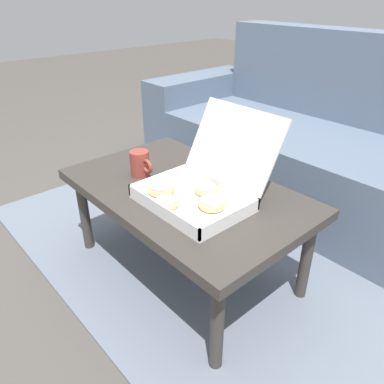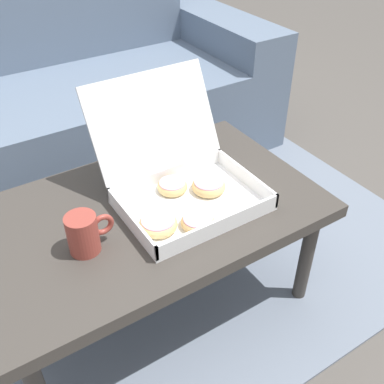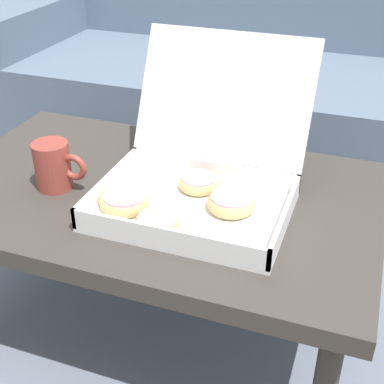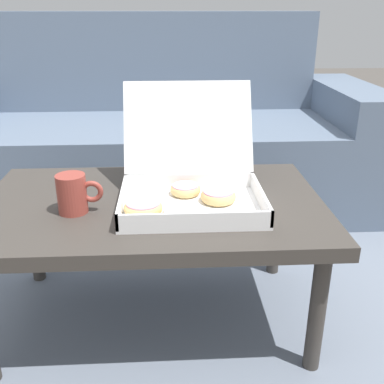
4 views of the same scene
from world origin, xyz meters
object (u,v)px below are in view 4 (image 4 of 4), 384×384
Objects in this scene: couch at (158,141)px; coffee_table at (153,214)px; pastry_box at (187,183)px; coffee_mug at (73,194)px.

coffee_table is (0.00, -0.98, 0.06)m from couch.
pastry_box is 0.31m from coffee_mug.
couch reaches higher than coffee_table.
pastry_box is (0.10, -1.00, 0.16)m from couch.
couch reaches higher than coffee_mug.
pastry_box is (0.10, -0.01, 0.10)m from coffee_table.
couch is at bearing 95.73° from pastry_box.
coffee_mug is at bearing -101.15° from couch.
couch is 2.13× the size of coffee_table.
coffee_table is 2.34× the size of pastry_box.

